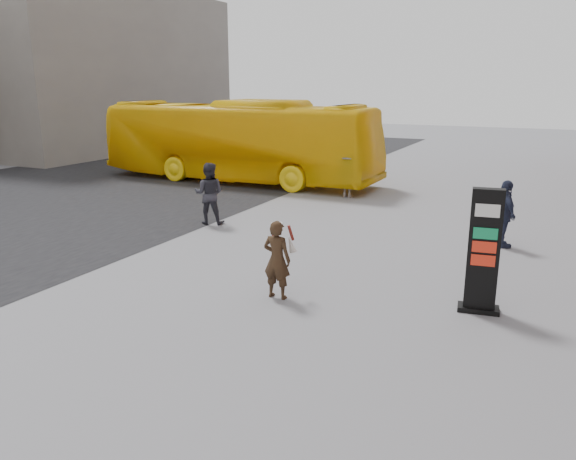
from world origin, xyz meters
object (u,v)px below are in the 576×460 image
at_px(woman, 277,259).
at_px(bus, 238,141).
at_px(pedestrian_b, 348,175).
at_px(pedestrian_a, 209,193).
at_px(info_pylon, 483,252).
at_px(pedestrian_c, 505,214).

relative_size(woman, bus, 0.13).
bearing_deg(pedestrian_b, pedestrian_a, 69.26).
xyz_separation_m(info_pylon, woman, (-3.82, -1.05, -0.37)).
xyz_separation_m(pedestrian_a, pedestrian_c, (8.48, 1.25, -0.05)).
height_order(info_pylon, woman, info_pylon).
height_order(bus, pedestrian_c, bus).
xyz_separation_m(info_pylon, bus, (-11.77, 10.74, 0.58)).
height_order(info_pylon, bus, bus).
distance_m(woman, pedestrian_c, 6.98).
relative_size(woman, pedestrian_b, 0.93).
relative_size(pedestrian_a, pedestrian_c, 1.06).
bearing_deg(pedestrian_b, pedestrian_c, 144.99).
bearing_deg(pedestrian_b, info_pylon, 125.06).
distance_m(pedestrian_b, pedestrian_c, 7.56).
height_order(bus, pedestrian_a, bus).
distance_m(info_pylon, pedestrian_c, 4.84).
bearing_deg(info_pylon, pedestrian_b, 114.89).
distance_m(woman, pedestrian_a, 6.61).
height_order(bus, pedestrian_b, bus).
relative_size(woman, pedestrian_c, 0.90).
xyz_separation_m(pedestrian_a, pedestrian_b, (2.45, 5.82, -0.08)).
bearing_deg(bus, woman, -145.00).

